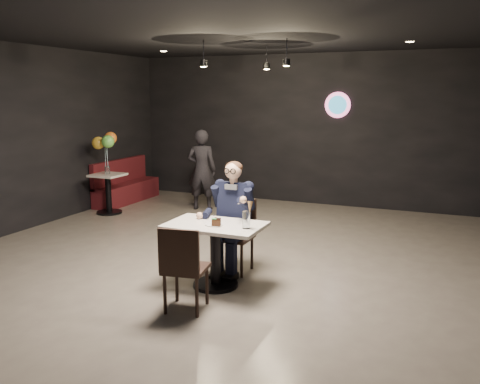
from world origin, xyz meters
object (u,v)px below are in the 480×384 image
at_px(main_table, 215,255).
at_px(booth_bench, 127,181).
at_px(chair_far, 234,236).
at_px(seated_man, 234,216).
at_px(balloon_vase, 107,170).
at_px(chair_near, 186,267).
at_px(side_table, 109,196).
at_px(sundae_glass, 246,220).
at_px(passerby, 202,170).

height_order(main_table, booth_bench, booth_bench).
xyz_separation_m(chair_far, seated_man, (0.00, -0.00, 0.26)).
xyz_separation_m(seated_man, balloon_vase, (-3.45, 2.01, 0.10)).
distance_m(chair_far, seated_man, 0.26).
xyz_separation_m(chair_far, chair_near, (0.00, -1.25, 0.00)).
height_order(chair_near, seated_man, seated_man).
relative_size(chair_far, side_table, 1.36).
bearing_deg(chair_far, chair_near, -90.00).
bearing_deg(side_table, chair_near, -43.37).
relative_size(chair_far, seated_man, 0.64).
bearing_deg(side_table, sundae_glass, -34.08).
bearing_deg(passerby, sundae_glass, 110.41).
bearing_deg(passerby, chair_far, 110.32).
bearing_deg(main_table, side_table, 143.40).
bearing_deg(sundae_glass, chair_far, 124.13).
bearing_deg(side_table, booth_bench, 106.70).
relative_size(seated_man, side_table, 2.13).
relative_size(chair_far, balloon_vase, 6.37).
xyz_separation_m(chair_far, balloon_vase, (-3.45, 2.01, 0.36)).
height_order(main_table, chair_far, chair_far).
bearing_deg(sundae_glass, balloon_vase, 145.92).
bearing_deg(booth_bench, main_table, -43.54).
xyz_separation_m(chair_far, side_table, (-3.45, 2.01, -0.12)).
bearing_deg(balloon_vase, side_table, 0.00).
bearing_deg(side_table, balloon_vase, 0.00).
height_order(booth_bench, side_table, booth_bench).
height_order(chair_far, side_table, chair_far).
xyz_separation_m(chair_far, sundae_glass, (0.40, -0.59, 0.39)).
bearing_deg(main_table, sundae_glass, -6.35).
relative_size(seated_man, sundae_glass, 7.49).
bearing_deg(main_table, balloon_vase, 143.40).
distance_m(chair_near, passerby, 4.70).
relative_size(main_table, chair_near, 1.20).
relative_size(chair_far, sundae_glass, 4.78).
relative_size(chair_far, chair_near, 1.00).
xyz_separation_m(seated_man, booth_bench, (-3.75, 3.01, -0.28)).
relative_size(chair_near, passerby, 0.59).
distance_m(booth_bench, balloon_vase, 1.11).
height_order(seated_man, balloon_vase, seated_man).
distance_m(chair_far, booth_bench, 4.81).
relative_size(sundae_glass, balloon_vase, 1.33).
height_order(chair_far, passerby, passerby).
bearing_deg(passerby, chair_near, 101.87).
xyz_separation_m(main_table, chair_far, (-0.00, 0.55, 0.09)).
bearing_deg(balloon_vase, main_table, -36.60).
distance_m(booth_bench, passerby, 1.79).
bearing_deg(side_table, chair_far, -30.25).
xyz_separation_m(chair_near, sundae_glass, (0.40, 0.65, 0.39)).
bearing_deg(chair_near, booth_bench, 121.95).
xyz_separation_m(sundae_glass, balloon_vase, (-3.85, 2.61, -0.02)).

